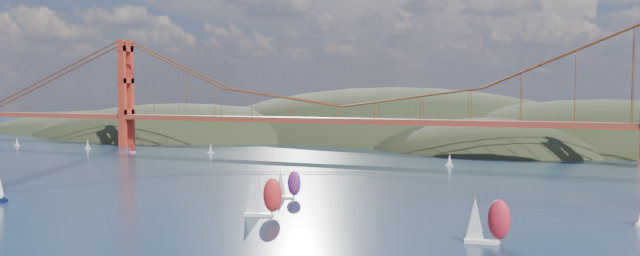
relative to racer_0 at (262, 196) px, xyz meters
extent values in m
plane|color=black|center=(-28.25, -45.63, -4.80)|extent=(1200.00, 1200.00, 0.00)
ellipsoid|color=black|center=(-168.25, 214.37, -16.00)|extent=(240.00, 140.00, 64.00)
ellipsoid|color=black|center=(-38.25, 254.37, -21.60)|extent=(300.00, 180.00, 96.00)
ellipsoid|color=black|center=(81.75, 224.37, -18.10)|extent=(220.00, 140.00, 76.00)
ellipsoid|color=black|center=(31.75, 194.37, -13.20)|extent=(140.00, 110.00, 48.00)
ellipsoid|color=black|center=(-258.25, 244.37, -12.50)|extent=(200.00, 140.00, 44.00)
cube|color=maroon|center=(-28.25, 134.37, 11.20)|extent=(440.00, 7.00, 1.60)
cube|color=maroon|center=(-28.25, 134.37, 10.00)|extent=(440.00, 7.00, 0.80)
cube|color=maroon|center=(-148.25, 134.37, 22.70)|extent=(4.00, 8.50, 55.00)
cube|color=silver|center=(-1.00, -0.31, -4.43)|extent=(6.51, 3.55, 0.75)
cylinder|color=#99999E|center=(-0.70, -0.22, 0.66)|extent=(0.09, 0.09, 9.41)
cone|color=white|center=(-2.07, -0.65, 0.19)|extent=(4.40, 4.40, 8.28)
ellipsoid|color=red|center=(2.30, 0.72, 0.19)|extent=(5.02, 3.94, 7.91)
cube|color=white|center=(50.14, -7.11, -4.44)|extent=(6.11, 2.13, 0.72)
cylinder|color=#99999E|center=(50.44, -7.09, 0.42)|extent=(0.09, 0.09, 9.01)
cone|color=white|center=(49.06, -7.19, -0.03)|extent=(3.61, 3.61, 7.93)
ellipsoid|color=red|center=(53.43, -6.86, -0.03)|extent=(4.39, 2.95, 7.57)
cube|color=silver|center=(-5.70, 23.72, -4.49)|extent=(5.41, 1.96, 0.64)
cylinder|color=#99999E|center=(-5.44, 23.74, -0.19)|extent=(0.08, 0.08, 7.95)
cone|color=white|center=(-6.65, 23.63, -0.59)|extent=(3.22, 3.22, 6.99)
ellipsoid|color=red|center=(-2.80, 23.98, -0.59)|extent=(3.90, 2.66, 6.68)
cube|color=silver|center=(-204.38, 115.89, -4.55)|extent=(3.00, 1.00, 0.50)
cone|color=white|center=(-204.38, 115.89, -2.20)|extent=(2.00, 2.00, 4.20)
cube|color=silver|center=(-158.02, 116.83, -4.55)|extent=(3.00, 1.00, 0.50)
cone|color=white|center=(-158.02, 116.83, -2.20)|extent=(2.00, 2.00, 4.20)
cube|color=silver|center=(-125.53, 110.68, -4.55)|extent=(3.00, 1.00, 0.50)
cone|color=red|center=(-125.53, 110.68, -2.20)|extent=(2.00, 2.00, 4.20)
cube|color=silver|center=(-88.69, 119.89, -4.55)|extent=(3.00, 1.00, 0.50)
cone|color=white|center=(-88.69, 119.89, -2.20)|extent=(2.00, 2.00, 4.20)
cube|color=silver|center=(22.50, 113.01, -4.55)|extent=(3.00, 1.00, 0.50)
cone|color=white|center=(22.50, 113.01, -2.20)|extent=(2.00, 2.00, 4.20)
camera|label=1|loc=(65.62, -126.77, 24.10)|focal=35.00mm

